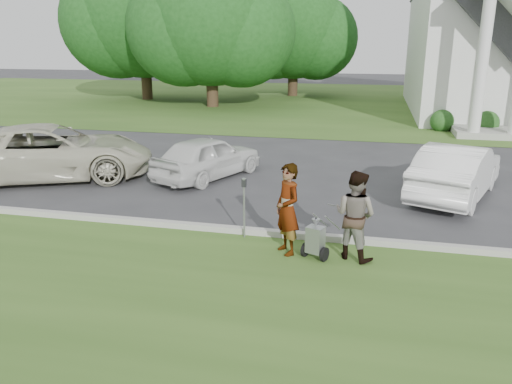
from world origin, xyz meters
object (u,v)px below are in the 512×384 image
(parking_meter_near, at_px, (244,201))
(person_right, at_px, (355,216))
(tree_left, at_px, (210,24))
(tree_far, at_px, (143,18))
(tree_back, at_px, (294,33))
(striping_cart, at_px, (315,240))
(car_b, at_px, (208,157))
(church, at_px, (502,8))
(car_a, at_px, (51,152))
(person_left, at_px, (287,210))
(car_d, at_px, (456,171))

(parking_meter_near, bearing_deg, person_right, -13.19)
(tree_left, distance_m, tree_far, 6.73)
(tree_back, xyz_separation_m, striping_cart, (5.36, -30.39, -4.34))
(tree_left, height_order, person_right, tree_left)
(tree_far, relative_size, car_b, 2.98)
(tree_left, height_order, car_b, tree_left)
(church, xyz_separation_m, tree_back, (-13.01, 6.87, -1.21))
(parking_meter_near, bearing_deg, tree_far, 119.14)
(car_b, bearing_deg, parking_meter_near, 139.89)
(church, bearing_deg, car_a, -130.00)
(tree_left, height_order, tree_back, tree_left)
(person_left, distance_m, car_d, 6.13)
(person_left, xyz_separation_m, car_b, (-3.38, 5.16, -0.25))
(tree_left, distance_m, tree_back, 8.95)
(tree_back, distance_m, car_d, 27.15)
(parking_meter_near, xyz_separation_m, car_a, (-6.98, 3.39, -0.00))
(person_right, distance_m, parking_meter_near, 2.40)
(tree_far, relative_size, tree_back, 1.21)
(tree_left, bearing_deg, car_a, -87.64)
(church, bearing_deg, car_d, -103.42)
(church, height_order, car_a, church)
(church, bearing_deg, car_b, -122.53)
(tree_left, xyz_separation_m, tree_back, (4.00, 8.00, -0.38))
(car_b, bearing_deg, striping_cart, 149.46)
(person_right, bearing_deg, church, -79.22)
(tree_far, xyz_separation_m, parking_meter_near, (13.74, -24.64, -4.85))
(tree_far, bearing_deg, person_right, -57.46)
(tree_left, height_order, striping_cart, tree_left)
(person_right, distance_m, car_b, 6.93)
(tree_far, distance_m, car_d, 28.07)
(tree_far, distance_m, car_a, 22.82)
(tree_left, bearing_deg, tree_back, 63.43)
(striping_cart, height_order, person_right, person_right)
(person_right, relative_size, car_b, 0.45)
(person_left, xyz_separation_m, parking_meter_near, (-1.04, 0.61, -0.08))
(church, xyz_separation_m, car_b, (-11.62, -18.21, -5.27))
(church, height_order, parking_meter_near, church)
(car_a, bearing_deg, person_left, -141.42)
(tree_far, height_order, car_b, tree_far)
(tree_left, bearing_deg, person_left, -68.48)
(tree_left, height_order, parking_meter_near, tree_left)
(tree_left, relative_size, car_b, 2.72)
(car_d, bearing_deg, parking_meter_near, 61.26)
(parking_meter_near, bearing_deg, tree_left, 109.67)
(tree_left, relative_size, striping_cart, 10.23)
(car_b, bearing_deg, tree_far, -37.74)
(church, height_order, tree_left, church)
(car_a, relative_size, car_b, 1.54)
(person_right, bearing_deg, car_b, -20.14)
(tree_left, xyz_separation_m, tree_far, (-6.00, 3.00, 0.58))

